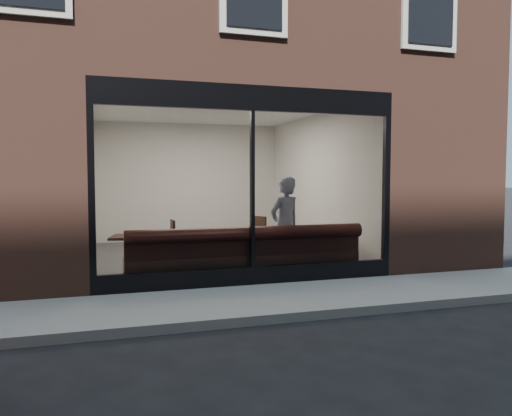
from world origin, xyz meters
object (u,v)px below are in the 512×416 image
object	(u,v)px
banquette	(245,267)
cafe_table_left	(131,237)
person	(285,226)
cafe_chair_right	(251,251)
cafe_chair_left	(163,258)
cafe_table_right	(326,229)

from	to	relation	value
banquette	cafe_table_left	bearing A→B (deg)	163.41
person	cafe_table_left	size ratio (longest dim) A/B	2.69
person	cafe_chair_right	bearing A→B (deg)	-104.89
banquette	cafe_chair_left	bearing A→B (deg)	133.58
cafe_table_right	person	bearing A→B (deg)	-152.13
cafe_chair_right	cafe_table_left	bearing A→B (deg)	-1.39
banquette	cafe_chair_left	world-z (taller)	banquette
cafe_chair_right	cafe_table_right	bearing A→B (deg)	122.69
banquette	cafe_chair_left	distance (m)	1.79
person	cafe_chair_right	xyz separation A→B (m)	(-0.20, 1.40, -0.64)
banquette	cafe_table_right	xyz separation A→B (m)	(1.86, 0.75, 0.52)
cafe_table_left	cafe_table_right	world-z (taller)	cafe_table_left
banquette	cafe_chair_left	xyz separation A→B (m)	(-1.23, 1.30, 0.01)
cafe_chair_left	cafe_chair_right	xyz separation A→B (m)	(1.81, 0.28, 0.00)
cafe_chair_left	cafe_chair_right	world-z (taller)	cafe_chair_right
person	cafe_table_left	bearing A→B (deg)	-31.17
banquette	cafe_chair_left	size ratio (longest dim) A/B	10.36
cafe_table_left	banquette	bearing A→B (deg)	-16.59
cafe_chair_left	banquette	bearing A→B (deg)	133.17
person	cafe_chair_left	xyz separation A→B (m)	(-2.01, 1.12, -0.64)
banquette	person	world-z (taller)	person
cafe_table_left	cafe_table_right	bearing A→B (deg)	3.04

